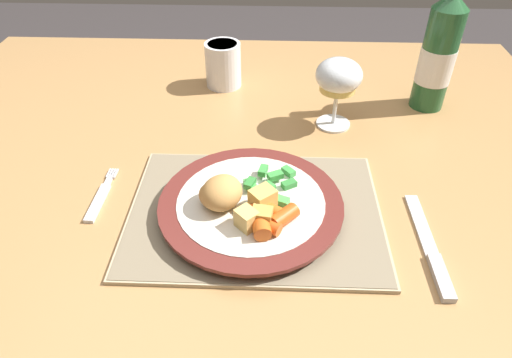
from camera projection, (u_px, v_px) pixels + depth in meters
dining_table at (238, 194)px, 0.82m from camera, size 1.24×0.98×0.74m
placemat at (255, 212)px, 0.65m from camera, size 0.36×0.27×0.01m
dinner_plate at (251, 206)px, 0.64m from camera, size 0.26×0.26×0.02m
breaded_croquettes at (220, 194)px, 0.61m from camera, size 0.08×0.08×0.04m
green_beans_pile at (269, 185)px, 0.65m from camera, size 0.08×0.09×0.02m
glazed_carrots at (268, 220)px, 0.59m from camera, size 0.08×0.07×0.02m
fork at (100, 198)px, 0.67m from camera, size 0.02×0.12×0.01m
table_knife at (431, 252)px, 0.59m from camera, size 0.02×0.19×0.01m
wine_glass at (339, 79)px, 0.78m from camera, size 0.08×0.08×0.13m
bottle at (439, 54)px, 0.82m from camera, size 0.06×0.06×0.27m
roast_potatoes at (258, 210)px, 0.60m from camera, size 0.06×0.07×0.03m
drinking_cup at (223, 64)px, 0.93m from camera, size 0.07×0.07×0.09m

